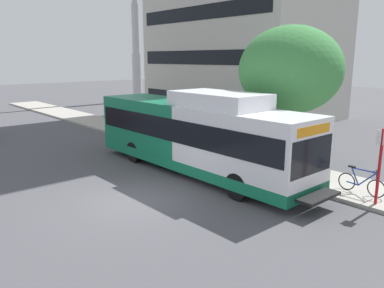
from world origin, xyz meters
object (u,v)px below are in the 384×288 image
Objects in this scene: bicycle_parked at (361,183)px; street_tree_near_stop at (290,70)px; bus_stop_sign_pole at (380,161)px; transit_bus at (196,135)px.

bicycle_parked is 0.28× the size of street_tree_near_stop.
bicycle_parked is at bearing -109.54° from street_tree_near_stop.
street_tree_near_stop reaches higher than bus_stop_sign_pole.
transit_bus is 7.36m from bus_stop_sign_pole.
bus_stop_sign_pole reaches higher than bicycle_parked.
transit_bus reaches higher than bus_stop_sign_pole.
transit_bus reaches higher than bicycle_parked.
bicycle_parked is (2.45, -6.32, -1.14)m from transit_bus.
bicycle_parked is at bearing 53.16° from bus_stop_sign_pole.
transit_bus is at bearing 104.51° from bus_stop_sign_pole.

